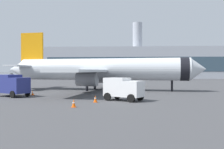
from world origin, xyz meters
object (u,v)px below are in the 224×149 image
at_px(cargo_van, 123,88).
at_px(safety_cone_far, 33,93).
at_px(airplane_taxiing, 22,72).
at_px(safety_cone_mid, 95,99).
at_px(airplane_at_gate, 101,69).
at_px(service_truck, 12,84).
at_px(safety_cone_near, 74,103).

height_order(cargo_van, safety_cone_far, cargo_van).
bearing_deg(airplane_taxiing, safety_cone_mid, -62.16).
height_order(airplane_at_gate, safety_cone_mid, airplane_at_gate).
height_order(cargo_van, safety_cone_mid, cargo_van).
distance_m(airplane_taxiing, cargo_van, 92.21).
relative_size(service_truck, safety_cone_mid, 6.89).
distance_m(airplane_at_gate, airplane_taxiing, 76.78).
distance_m(airplane_taxiing, safety_cone_mid, 92.37).
bearing_deg(airplane_taxiing, airplane_at_gate, -56.96).
relative_size(cargo_van, safety_cone_mid, 6.30).
xyz_separation_m(safety_cone_near, safety_cone_far, (-8.26, 11.30, -0.09)).
bearing_deg(safety_cone_far, airplane_at_gate, 49.00).
bearing_deg(cargo_van, safety_cone_near, -128.76).
bearing_deg(safety_cone_near, cargo_van, 51.24).
bearing_deg(safety_cone_near, safety_cone_mid, 68.04).
bearing_deg(cargo_van, airplane_at_gate, 105.33).
relative_size(airplane_at_gate, service_truck, 6.79).
relative_size(safety_cone_near, safety_cone_far, 1.29).
relative_size(safety_cone_mid, safety_cone_far, 1.29).
bearing_deg(safety_cone_far, safety_cone_mid, -37.35).
relative_size(cargo_van, safety_cone_far, 8.14).
bearing_deg(service_truck, safety_cone_far, 43.07).
bearing_deg(cargo_van, service_truck, 165.94).
bearing_deg(safety_cone_near, safety_cone_far, 126.18).
bearing_deg(safety_cone_far, cargo_van, -23.95).
bearing_deg(airplane_taxiing, service_truck, -67.69).
xyz_separation_m(service_truck, safety_cone_mid, (11.89, -5.53, -1.23)).
distance_m(airplane_taxiing, safety_cone_far, 81.35).
bearing_deg(service_truck, safety_cone_near, -42.08).
relative_size(service_truck, cargo_van, 1.09).
xyz_separation_m(airplane_taxiing, safety_cone_mid, (43.13, -81.65, -2.36)).
bearing_deg(cargo_van, airplane_taxiing, 120.00).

